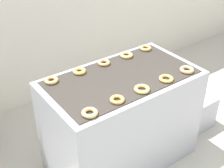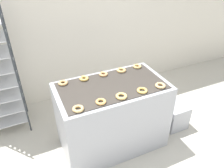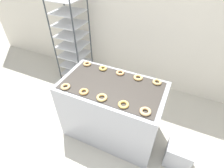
{
  "view_description": "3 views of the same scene",
  "coord_description": "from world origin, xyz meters",
  "px_view_note": "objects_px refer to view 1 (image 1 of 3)",
  "views": [
    {
      "loc": [
        -1.45,
        -1.2,
        2.39
      ],
      "look_at": [
        0.0,
        0.79,
        0.83
      ],
      "focal_mm": 50.0,
      "sensor_mm": 36.0,
      "label": 1
    },
    {
      "loc": [
        -0.94,
        -1.42,
        2.43
      ],
      "look_at": [
        0.0,
        0.64,
        1.01
      ],
      "focal_mm": 35.0,
      "sensor_mm": 36.0,
      "label": 2
    },
    {
      "loc": [
        0.72,
        -0.94,
        2.46
      ],
      "look_at": [
        0.0,
        0.64,
        1.01
      ],
      "focal_mm": 28.0,
      "sensor_mm": 36.0,
      "label": 3
    }
  ],
  "objects_px": {
    "donut_near_leftmost": "(90,113)",
    "donut_far_center": "(104,63)",
    "fryer_machine": "(121,121)",
    "glaze_bin": "(197,112)",
    "donut_near_center": "(142,89)",
    "donut_near_right": "(166,79)",
    "donut_near_rightmost": "(187,70)",
    "donut_far_rightmost": "(145,48)",
    "donut_far_right": "(126,55)",
    "donut_far_leftmost": "(51,80)",
    "donut_near_left": "(117,100)",
    "donut_far_left": "(79,71)"
  },
  "relations": [
    {
      "from": "donut_near_leftmost",
      "to": "donut_far_right",
      "type": "relative_size",
      "value": 0.96
    },
    {
      "from": "glaze_bin",
      "to": "donut_near_leftmost",
      "type": "bearing_deg",
      "value": -172.99
    },
    {
      "from": "donut_near_leftmost",
      "to": "donut_far_right",
      "type": "distance_m",
      "value": 0.97
    },
    {
      "from": "donut_near_right",
      "to": "donut_near_leftmost",
      "type": "bearing_deg",
      "value": -178.64
    },
    {
      "from": "donut_near_rightmost",
      "to": "donut_near_center",
      "type": "bearing_deg",
      "value": -179.69
    },
    {
      "from": "donut_near_left",
      "to": "donut_far_leftmost",
      "type": "bearing_deg",
      "value": 117.04
    },
    {
      "from": "glaze_bin",
      "to": "donut_near_left",
      "type": "xyz_separation_m",
      "value": [
        -1.3,
        -0.18,
        0.81
      ]
    },
    {
      "from": "donut_far_right",
      "to": "donut_near_left",
      "type": "bearing_deg",
      "value": -133.67
    },
    {
      "from": "donut_near_rightmost",
      "to": "donut_far_right",
      "type": "bearing_deg",
      "value": 115.38
    },
    {
      "from": "donut_far_left",
      "to": "donut_near_leftmost",
      "type": "bearing_deg",
      "value": -113.99
    },
    {
      "from": "donut_near_leftmost",
      "to": "donut_near_rightmost",
      "type": "height_order",
      "value": "donut_near_rightmost"
    },
    {
      "from": "donut_far_rightmost",
      "to": "donut_far_left",
      "type": "bearing_deg",
      "value": -179.25
    },
    {
      "from": "fryer_machine",
      "to": "donut_far_leftmost",
      "type": "bearing_deg",
      "value": 152.55
    },
    {
      "from": "donut_near_center",
      "to": "donut_far_leftmost",
      "type": "bearing_deg",
      "value": 133.87
    },
    {
      "from": "glaze_bin",
      "to": "donut_far_center",
      "type": "xyz_separation_m",
      "value": [
        -1.04,
        0.38,
        0.81
      ]
    },
    {
      "from": "donut_near_leftmost",
      "to": "donut_far_right",
      "type": "height_order",
      "value": "same"
    },
    {
      "from": "donut_near_right",
      "to": "donut_near_rightmost",
      "type": "xyz_separation_m",
      "value": [
        0.26,
        0.0,
        0.0
      ]
    },
    {
      "from": "donut_near_center",
      "to": "donut_far_leftmost",
      "type": "height_order",
      "value": "donut_far_leftmost"
    },
    {
      "from": "donut_near_center",
      "to": "donut_far_rightmost",
      "type": "xyz_separation_m",
      "value": [
        0.53,
        0.56,
        0.0
      ]
    },
    {
      "from": "donut_far_left",
      "to": "donut_far_right",
      "type": "bearing_deg",
      "value": -0.02
    },
    {
      "from": "donut_near_leftmost",
      "to": "donut_far_left",
      "type": "height_order",
      "value": "donut_far_left"
    },
    {
      "from": "donut_far_left",
      "to": "donut_far_center",
      "type": "height_order",
      "value": "donut_far_left"
    },
    {
      "from": "donut_far_right",
      "to": "donut_far_rightmost",
      "type": "distance_m",
      "value": 0.26
    },
    {
      "from": "glaze_bin",
      "to": "donut_near_left",
      "type": "distance_m",
      "value": 1.54
    },
    {
      "from": "fryer_machine",
      "to": "glaze_bin",
      "type": "height_order",
      "value": "fryer_machine"
    },
    {
      "from": "donut_far_leftmost",
      "to": "donut_far_rightmost",
      "type": "xyz_separation_m",
      "value": [
        1.06,
        0.0,
        -0.0
      ]
    },
    {
      "from": "donut_near_center",
      "to": "donut_far_right",
      "type": "relative_size",
      "value": 1.03
    },
    {
      "from": "donut_near_left",
      "to": "donut_near_right",
      "type": "distance_m",
      "value": 0.53
    },
    {
      "from": "donut_near_leftmost",
      "to": "donut_far_center",
      "type": "height_order",
      "value": "donut_near_leftmost"
    },
    {
      "from": "donut_near_left",
      "to": "donut_near_rightmost",
      "type": "bearing_deg",
      "value": 0.19
    },
    {
      "from": "fryer_machine",
      "to": "donut_far_left",
      "type": "bearing_deg",
      "value": 134.35
    },
    {
      "from": "donut_near_leftmost",
      "to": "donut_near_left",
      "type": "relative_size",
      "value": 1.05
    },
    {
      "from": "donut_near_leftmost",
      "to": "donut_near_left",
      "type": "bearing_deg",
      "value": 3.68
    },
    {
      "from": "donut_far_rightmost",
      "to": "donut_near_center",
      "type": "bearing_deg",
      "value": -133.41
    },
    {
      "from": "donut_near_leftmost",
      "to": "donut_far_center",
      "type": "bearing_deg",
      "value": 47.43
    },
    {
      "from": "fryer_machine",
      "to": "donut_near_center",
      "type": "bearing_deg",
      "value": -91.75
    },
    {
      "from": "donut_near_leftmost",
      "to": "donut_far_right",
      "type": "xyz_separation_m",
      "value": [
        0.79,
        0.57,
        0.0
      ]
    },
    {
      "from": "donut_near_left",
      "to": "donut_far_left",
      "type": "bearing_deg",
      "value": 91.11
    },
    {
      "from": "donut_near_left",
      "to": "fryer_machine",
      "type": "bearing_deg",
      "value": 46.55
    },
    {
      "from": "donut_near_leftmost",
      "to": "donut_far_leftmost",
      "type": "relative_size",
      "value": 1.02
    },
    {
      "from": "donut_near_left",
      "to": "donut_near_right",
      "type": "height_order",
      "value": "same"
    },
    {
      "from": "fryer_machine",
      "to": "donut_near_leftmost",
      "type": "relative_size",
      "value": 11.44
    },
    {
      "from": "glaze_bin",
      "to": "donut_near_center",
      "type": "height_order",
      "value": "donut_near_center"
    },
    {
      "from": "donut_near_left",
      "to": "donut_near_center",
      "type": "height_order",
      "value": "donut_near_center"
    },
    {
      "from": "donut_near_rightmost",
      "to": "donut_far_rightmost",
      "type": "relative_size",
      "value": 1.06
    },
    {
      "from": "glaze_bin",
      "to": "donut_far_left",
      "type": "relative_size",
      "value": 3.28
    },
    {
      "from": "donut_near_center",
      "to": "donut_far_rightmost",
      "type": "distance_m",
      "value": 0.77
    },
    {
      "from": "fryer_machine",
      "to": "donut_near_right",
      "type": "xyz_separation_m",
      "value": [
        0.27,
        -0.27,
        0.51
      ]
    },
    {
      "from": "donut_near_center",
      "to": "donut_far_left",
      "type": "relative_size",
      "value": 1.1
    },
    {
      "from": "fryer_machine",
      "to": "donut_near_left",
      "type": "relative_size",
      "value": 12.0
    }
  ]
}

